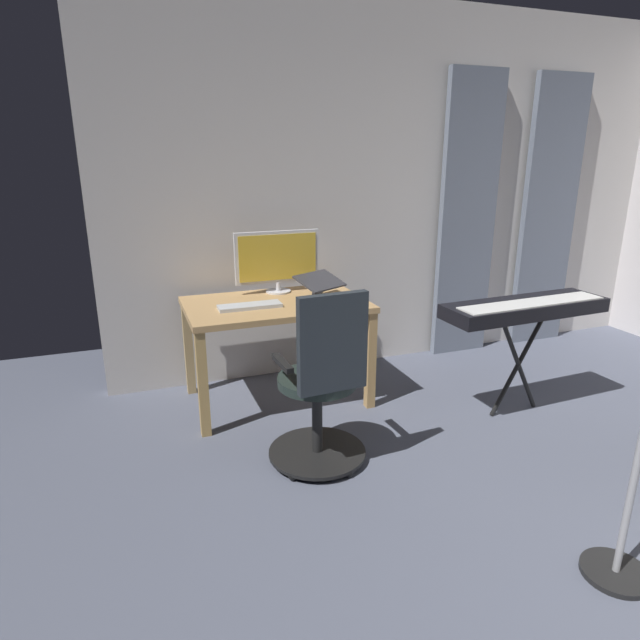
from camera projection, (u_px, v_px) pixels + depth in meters
back_room_partition at (408, 192)px, 4.34m from camera, size 4.83×0.10×2.77m
curtain_left_panel at (548, 215)px, 4.76m from camera, size 0.54×0.06×2.32m
curtain_right_panel at (467, 219)px, 4.48m from camera, size 0.51×0.06×2.32m
desk at (276, 316)px, 3.68m from camera, size 1.21×0.74×0.72m
office_chair at (322, 389)px, 2.93m from camera, size 0.56×0.56×1.03m
computer_monitor at (277, 259)px, 3.84m from camera, size 0.61×0.18×0.44m
computer_keyboard at (250, 306)px, 3.51m from camera, size 0.41×0.13×0.02m
laptop at (327, 293)px, 3.66m from camera, size 0.43×0.44×0.17m
cell_phone_by_monitor at (318, 292)px, 3.89m from camera, size 0.13×0.16×0.01m
piano_keyboard at (525, 310)px, 3.47m from camera, size 1.13×0.36×0.79m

